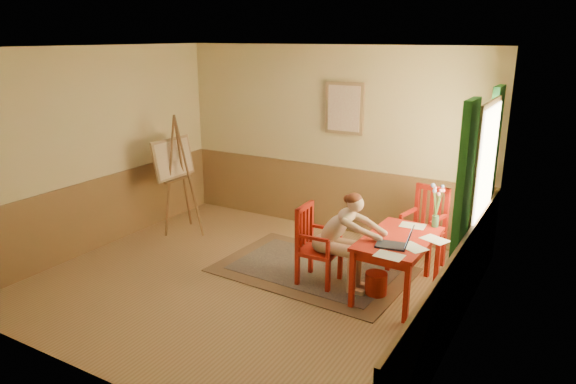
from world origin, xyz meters
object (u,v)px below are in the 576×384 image
Objects in this scene: figure at (341,236)px; table at (398,245)px; laptop at (397,243)px; chair_back at (424,228)px; easel at (175,163)px; chair_left at (316,245)px.

table is at bearing 13.98° from figure.
chair_back is at bearing 91.67° from laptop.
easel is (-2.99, 0.53, 0.41)m from figure.
chair_left is at bearing -176.12° from figure.
easel reaches higher than figure.
chair_left is 0.93× the size of chair_back.
table is at bearing -5.74° from easel.
table is 1.01× the size of figure.
laptop is (0.71, -0.12, 0.10)m from figure.
figure is at bearing 3.88° from chair_left.
table is 1.15× the size of chair_back.
figure is (-0.68, -1.12, 0.14)m from chair_back.
chair_left is 1.52m from chair_back.
easel reaches higher than chair_back.
chair_left is (-0.97, -0.18, -0.14)m from table.
chair_back is at bearing 48.84° from chair_left.
easel is (-3.71, 0.65, 0.31)m from laptop.
figure is 0.67× the size of easel.
laptop is at bearing -9.93° from easel.
figure reaches higher than laptop.
chair_back is 1.32m from figure.
chair_back is at bearing 87.95° from table.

